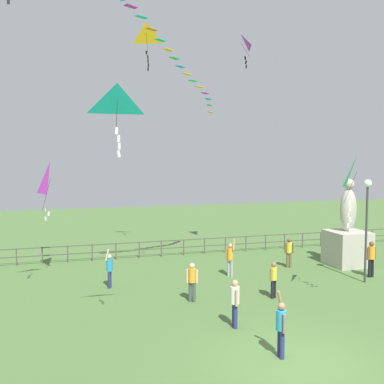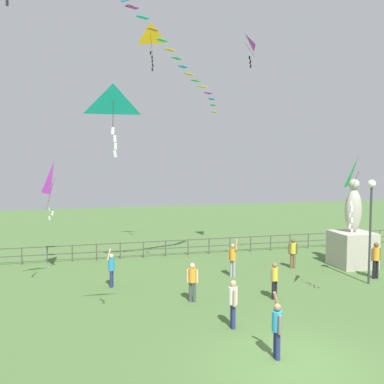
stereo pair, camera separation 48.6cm
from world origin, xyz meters
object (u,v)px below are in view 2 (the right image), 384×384
at_px(kite_0, 54,179).
at_px(kite_3, 113,102).
at_px(streamer_kite, 141,11).
at_px(person_2, 293,251).
at_px(kite_2, 358,174).
at_px(person_3, 233,301).
at_px(kite_5, 151,34).
at_px(person_4, 233,257).
at_px(lamppost, 371,209).
at_px(person_6, 192,280).
at_px(person_0, 277,326).
at_px(person_1, 376,258).
at_px(person_7, 111,267).
at_px(statue_monument, 352,241).
at_px(kite_1, 245,43).
at_px(person_5, 275,278).

height_order(kite_0, kite_3, kite_3).
height_order(kite_3, streamer_kite, streamer_kite).
relative_size(person_2, kite_2, 0.50).
bearing_deg(person_3, kite_2, 10.88).
bearing_deg(kite_2, kite_5, 123.86).
bearing_deg(kite_3, streamer_kite, 74.31).
distance_m(person_4, streamer_kite, 11.75).
bearing_deg(streamer_kite, lamppost, -7.17).
bearing_deg(person_2, kite_5, 150.29).
distance_m(person_2, person_6, 7.46).
relative_size(person_0, kite_0, 0.68).
relative_size(person_1, person_4, 0.92).
height_order(person_2, person_3, person_3).
relative_size(person_4, person_7, 1.07).
height_order(statue_monument, kite_5, kite_5).
bearing_deg(person_7, statue_monument, 2.68).
bearing_deg(kite_5, person_4, -55.60).
relative_size(person_7, kite_1, 1.00).
bearing_deg(person_6, kite_0, 134.87).
xyz_separation_m(person_4, kite_2, (3.28, -4.98, 4.16)).
distance_m(person_1, person_6, 9.37).
xyz_separation_m(person_0, kite_5, (-1.45, 13.12, 11.52)).
bearing_deg(kite_2, person_2, 86.87).
bearing_deg(kite_0, person_7, -47.12).
height_order(person_7, kite_1, kite_1).
xyz_separation_m(person_1, person_7, (-12.29, 1.74, -0.11)).
bearing_deg(person_0, person_1, 38.36).
relative_size(person_1, streamer_kite, 0.29).
bearing_deg(person_4, lamppost, -25.34).
xyz_separation_m(person_1, person_6, (-9.31, -1.08, -0.10)).
height_order(person_3, person_5, person_3).
xyz_separation_m(person_4, person_7, (-5.80, -0.24, -0.06)).
xyz_separation_m(person_0, person_3, (-0.45, 2.46, -0.01)).
xyz_separation_m(person_5, kite_0, (-8.79, 5.98, 3.87)).
bearing_deg(person_4, person_0, -101.43).
bearing_deg(kite_3, kite_2, 12.26).
relative_size(statue_monument, lamppost, 0.97).
bearing_deg(person_4, kite_3, -131.12).
bearing_deg(person_1, kite_3, -158.23).
xyz_separation_m(kite_2, kite_5, (-6.45, 9.61, 7.36)).
bearing_deg(person_4, statue_monument, 2.94).
height_order(lamppost, streamer_kite, streamer_kite).
bearing_deg(lamppost, kite_1, 121.71).
distance_m(person_3, kite_2, 6.94).
bearing_deg(kite_0, person_4, -16.32).
height_order(person_3, kite_1, kite_1).
xyz_separation_m(person_1, kite_0, (-14.77, 4.41, 3.73)).
bearing_deg(person_7, person_6, -43.37).
xyz_separation_m(person_3, kite_5, (-1.00, 10.66, 11.52)).
relative_size(kite_0, kite_5, 1.10).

